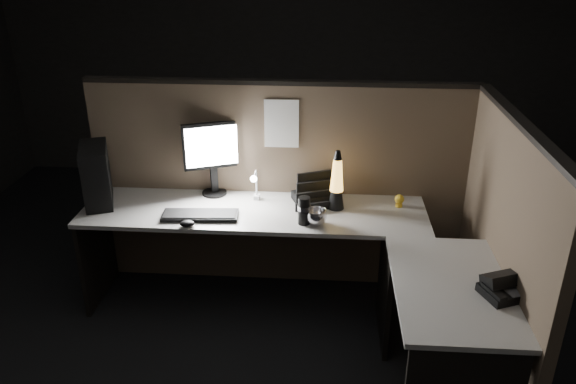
# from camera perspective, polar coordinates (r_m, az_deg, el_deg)

# --- Properties ---
(floor) EXTENTS (6.00, 6.00, 0.00)m
(floor) POSITION_cam_1_polar(r_m,az_deg,el_deg) (3.65, -2.02, -16.51)
(floor) COLOR black
(floor) RESTS_ON ground
(room_shell) EXTENTS (6.00, 6.00, 6.00)m
(room_shell) POSITION_cam_1_polar(r_m,az_deg,el_deg) (2.86, -2.50, 8.81)
(room_shell) COLOR silver
(room_shell) RESTS_ON ground
(partition_back) EXTENTS (2.66, 0.06, 1.50)m
(partition_back) POSITION_cam_1_polar(r_m,az_deg,el_deg) (4.03, -0.80, 0.43)
(partition_back) COLOR brown
(partition_back) RESTS_ON ground
(partition_right) EXTENTS (0.06, 1.66, 1.50)m
(partition_right) POSITION_cam_1_polar(r_m,az_deg,el_deg) (3.43, 20.80, -5.91)
(partition_right) COLOR brown
(partition_right) RESTS_ON ground
(desk) EXTENTS (2.60, 1.60, 0.73)m
(desk) POSITION_cam_1_polar(r_m,az_deg,el_deg) (3.50, 1.22, -6.72)
(desk) COLOR beige
(desk) RESTS_ON ground
(pc_tower) EXTENTS (0.30, 0.42, 0.40)m
(pc_tower) POSITION_cam_1_polar(r_m,az_deg,el_deg) (3.99, -18.90, 1.65)
(pc_tower) COLOR black
(pc_tower) RESTS_ON desk
(monitor) EXTENTS (0.39, 0.19, 0.52)m
(monitor) POSITION_cam_1_polar(r_m,az_deg,el_deg) (3.91, -7.68, 4.11)
(monitor) COLOR black
(monitor) RESTS_ON desk
(keyboard) EXTENTS (0.50, 0.20, 0.02)m
(keyboard) POSITION_cam_1_polar(r_m,az_deg,el_deg) (3.70, -8.91, -2.35)
(keyboard) COLOR black
(keyboard) RESTS_ON desk
(mouse) EXTENTS (0.10, 0.08, 0.04)m
(mouse) POSITION_cam_1_polar(r_m,az_deg,el_deg) (3.59, -10.19, -3.18)
(mouse) COLOR black
(mouse) RESTS_ON desk
(clip_lamp) EXTENTS (0.04, 0.18, 0.23)m
(clip_lamp) POSITION_cam_1_polar(r_m,az_deg,el_deg) (3.80, -3.36, 0.73)
(clip_lamp) COLOR silver
(clip_lamp) RESTS_ON desk
(organizer) EXTENTS (0.36, 0.34, 0.22)m
(organizer) POSITION_cam_1_polar(r_m,az_deg,el_deg) (3.85, 2.90, -0.33)
(organizer) COLOR black
(organizer) RESTS_ON desk
(lava_lamp) EXTENTS (0.11, 0.11, 0.41)m
(lava_lamp) POSITION_cam_1_polar(r_m,az_deg,el_deg) (3.72, 4.97, 0.74)
(lava_lamp) COLOR black
(lava_lamp) RESTS_ON desk
(travel_mug) EXTENTS (0.08, 0.08, 0.18)m
(travel_mug) POSITION_cam_1_polar(r_m,az_deg,el_deg) (3.53, 1.63, -1.90)
(travel_mug) COLOR black
(travel_mug) RESTS_ON desk
(steel_mug) EXTENTS (0.16, 0.16, 0.10)m
(steel_mug) POSITION_cam_1_polar(r_m,az_deg,el_deg) (3.54, 2.90, -2.56)
(steel_mug) COLOR silver
(steel_mug) RESTS_ON desk
(figurine) EXTENTS (0.06, 0.06, 0.06)m
(figurine) POSITION_cam_1_polar(r_m,az_deg,el_deg) (3.85, 11.25, -0.72)
(figurine) COLOR yellow
(figurine) RESTS_ON desk
(pinned_paper) EXTENTS (0.23, 0.00, 0.33)m
(pinned_paper) POSITION_cam_1_polar(r_m,az_deg,el_deg) (3.82, -0.66, 6.94)
(pinned_paper) COLOR white
(pinned_paper) RESTS_ON partition_back
(desk_phone) EXTENTS (0.26, 0.26, 0.12)m
(desk_phone) POSITION_cam_1_polar(r_m,az_deg,el_deg) (3.08, 20.98, -8.96)
(desk_phone) COLOR black
(desk_phone) RESTS_ON desk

